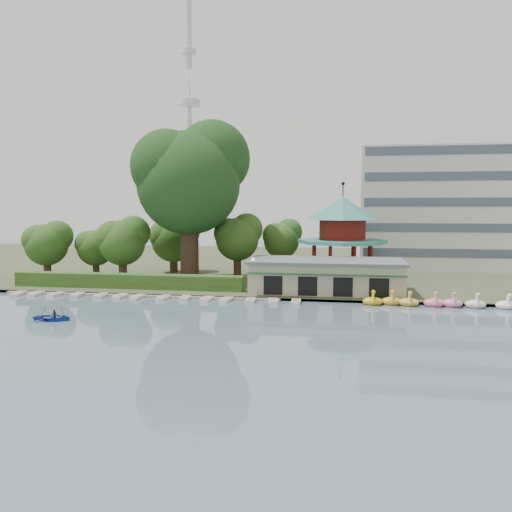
% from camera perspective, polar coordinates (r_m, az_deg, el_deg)
% --- Properties ---
extents(ground_plane, '(220.00, 220.00, 0.00)m').
position_cam_1_polar(ground_plane, '(41.75, -6.72, -9.25)').
color(ground_plane, slate).
rests_on(ground_plane, ground).
extents(shore, '(220.00, 70.00, 0.40)m').
position_cam_1_polar(shore, '(92.07, 2.12, -0.88)').
color(shore, '#424930').
rests_on(shore, ground).
extents(embankment, '(220.00, 0.60, 0.30)m').
position_cam_1_polar(embankment, '(58.15, -2.06, -4.80)').
color(embankment, gray).
rests_on(embankment, ground).
extents(dock, '(34.00, 1.60, 0.24)m').
position_cam_1_polar(dock, '(61.49, -13.15, -4.40)').
color(dock, gray).
rests_on(dock, ground).
extents(boathouse, '(18.60, 9.39, 3.90)m').
position_cam_1_polar(boathouse, '(61.34, 8.00, -2.20)').
color(boathouse, '#B4AC8A').
rests_on(boathouse, shore).
extents(pavilion, '(12.40, 12.40, 13.50)m').
position_cam_1_polar(pavilion, '(70.86, 9.84, 2.98)').
color(pavilion, '#B4AC8A').
rests_on(pavilion, shore).
extents(office_building, '(38.00, 18.00, 20.00)m').
position_cam_1_polar(office_building, '(90.40, 22.99, 4.61)').
color(office_building, silver).
rests_on(office_building, shore).
extents(broadcast_tower, '(8.00, 8.00, 96.00)m').
position_cam_1_polar(broadcast_tower, '(187.95, -7.56, 12.75)').
color(broadcast_tower, silver).
rests_on(broadcast_tower, ground).
extents(hedge, '(30.00, 2.00, 1.80)m').
position_cam_1_polar(hedge, '(65.46, -14.52, -2.78)').
color(hedge, '#31571D').
rests_on(hedge, shore).
extents(lamp_post, '(0.36, 0.36, 4.28)m').
position_cam_1_polar(lamp_post, '(59.04, -0.33, -1.50)').
color(lamp_post, black).
rests_on(lamp_post, shore).
extents(big_tree, '(15.65, 14.58, 22.35)m').
position_cam_1_polar(big_tree, '(70.04, -7.52, 9.18)').
color(big_tree, '#3A281C').
rests_on(big_tree, shore).
extents(small_trees, '(39.25, 16.75, 9.37)m').
position_cam_1_polar(small_trees, '(74.81, -10.83, 1.90)').
color(small_trees, '#3A281C').
rests_on(small_trees, shore).
extents(swan_boats, '(19.21, 2.09, 1.92)m').
position_cam_1_polar(swan_boats, '(57.66, 21.76, -5.05)').
color(swan_boats, gold).
rests_on(swan_boats, ground).
extents(moored_rowboats, '(34.91, 2.74, 0.36)m').
position_cam_1_polar(moored_rowboats, '(59.46, -11.93, -4.65)').
color(moored_rowboats, silver).
rests_on(moored_rowboats, ground).
extents(rowboat_with_passengers, '(5.14, 3.76, 2.01)m').
position_cam_1_polar(rowboat_with_passengers, '(51.18, -22.20, -6.25)').
color(rowboat_with_passengers, '#2D4FA9').
rests_on(rowboat_with_passengers, ground).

